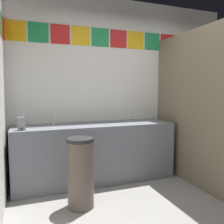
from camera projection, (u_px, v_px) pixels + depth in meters
ground_plane at (194, 220)px, 2.38m from camera, size 7.97×7.97×0.00m
wall_back at (126, 86)px, 3.87m from camera, size 3.62×0.09×2.73m
vanity_counter at (95, 152)px, 3.42m from camera, size 2.26×0.62×0.83m
faucet_left at (54, 121)px, 3.26m from camera, size 0.04×0.10×0.14m
faucet_right at (128, 118)px, 3.65m from camera, size 0.04×0.10×0.14m
soap_dispenser at (21, 124)px, 2.86m from camera, size 0.09×0.09×0.16m
stall_divider at (209, 109)px, 3.18m from camera, size 0.92×1.51×2.13m
toilet at (192, 150)px, 3.96m from camera, size 0.39×0.49×0.74m
trash_bin at (81, 173)px, 2.62m from camera, size 0.30×0.30×0.79m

